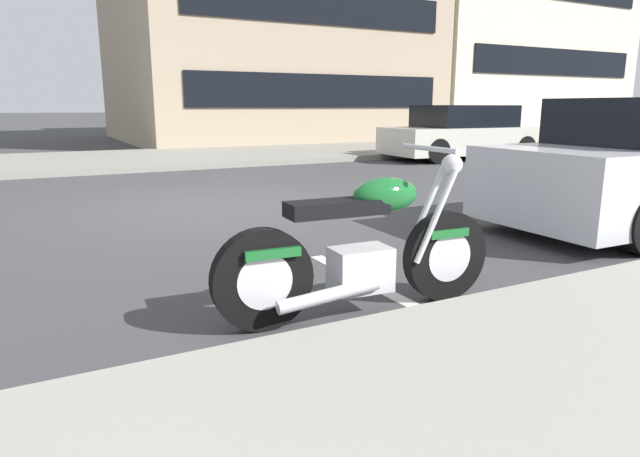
% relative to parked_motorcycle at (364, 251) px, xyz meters
% --- Properties ---
extents(ground_plane, '(260.00, 260.00, 0.00)m').
position_rel_parked_motorcycle_xyz_m(ground_plane, '(0.38, 4.45, -0.44)').
color(ground_plane, '#3D3D3F').
extents(sidewalk_far_curb, '(120.00, 5.00, 0.14)m').
position_rel_parked_motorcycle_xyz_m(sidewalk_far_curb, '(12.38, 11.67, -0.37)').
color(sidewalk_far_curb, gray).
rests_on(sidewalk_far_curb, ground).
extents(parking_stall_stripe, '(0.12, 2.20, 0.01)m').
position_rel_parked_motorcycle_xyz_m(parking_stall_stripe, '(0.38, 0.34, -0.43)').
color(parking_stall_stripe, silver).
rests_on(parking_stall_stripe, ground).
extents(parked_motorcycle, '(2.06, 0.62, 1.13)m').
position_rel_parked_motorcycle_xyz_m(parked_motorcycle, '(0.00, 0.00, 0.00)').
color(parked_motorcycle, black).
rests_on(parked_motorcycle, ground).
extents(car_opposite_curb, '(4.39, 2.02, 1.42)m').
position_rel_parked_motorcycle_xyz_m(car_opposite_curb, '(8.45, 8.45, 0.24)').
color(car_opposite_curb, beige).
rests_on(car_opposite_curb, ground).
extents(townhouse_far_uphill, '(11.21, 11.45, 8.64)m').
position_rel_parked_motorcycle_xyz_m(townhouse_far_uphill, '(7.10, 19.66, 3.89)').
color(townhouse_far_uphill, tan).
rests_on(townhouse_far_uphill, ground).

